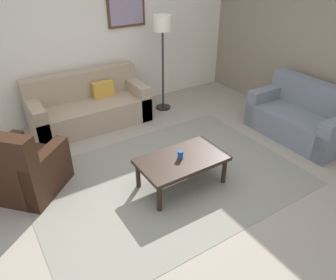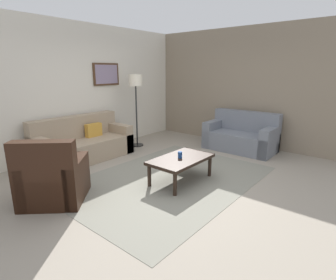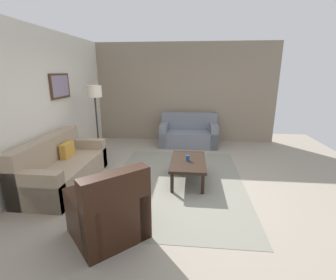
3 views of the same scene
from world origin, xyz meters
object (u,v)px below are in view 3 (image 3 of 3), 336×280
object	(u,v)px
armchair_leather	(110,215)
cup	(188,158)
coffee_table	(188,163)
lamp_standing	(95,99)
framed_artwork	(60,86)
couch_loveseat	(189,134)
couch_main	(60,169)

from	to	relation	value
armchair_leather	cup	size ratio (longest dim) A/B	10.81
coffee_table	lamp_standing	distance (m)	2.60
armchair_leather	framed_artwork	world-z (taller)	framed_artwork
cup	framed_artwork	size ratio (longest dim) A/B	0.15
armchair_leather	cup	bearing A→B (deg)	-28.07
couch_loveseat	lamp_standing	world-z (taller)	lamp_standing
armchair_leather	coffee_table	distance (m)	1.96
couch_loveseat	cup	size ratio (longest dim) A/B	14.90
couch_loveseat	lamp_standing	xyz separation A→B (m)	(-1.34, 2.10, 1.11)
coffee_table	cup	bearing A→B (deg)	151.30
couch_loveseat	armchair_leather	bearing A→B (deg)	167.77
couch_loveseat	lamp_standing	size ratio (longest dim) A/B	0.91
cup	armchair_leather	bearing A→B (deg)	151.93
cup	lamp_standing	xyz separation A→B (m)	(1.07, 2.12, 0.95)
couch_main	couch_loveseat	xyz separation A→B (m)	(2.75, -2.28, -0.00)
couch_loveseat	coffee_table	distance (m)	2.39
couch_main	coffee_table	bearing A→B (deg)	-81.08
couch_main	framed_artwork	bearing A→B (deg)	20.96
armchair_leather	lamp_standing	size ratio (longest dim) A/B	0.66
armchair_leather	lamp_standing	distance (m)	3.23
couch_main	armchair_leather	xyz separation A→B (m)	(-1.37, -1.39, 0.01)
couch_main	lamp_standing	size ratio (longest dim) A/B	1.14
couch_main	couch_loveseat	size ratio (longest dim) A/B	1.25
couch_main	cup	size ratio (longest dim) A/B	18.70
armchair_leather	framed_artwork	bearing A→B (deg)	36.69
cup	lamp_standing	bearing A→B (deg)	63.27
couch_loveseat	lamp_standing	bearing A→B (deg)	122.48
couch_main	cup	xyz separation A→B (m)	(0.35, -2.30, 0.16)
cup	framed_artwork	xyz separation A→B (m)	(0.69, 2.70, 1.25)
coffee_table	lamp_standing	size ratio (longest dim) A/B	0.64
couch_main	armchair_leather	size ratio (longest dim) A/B	1.73
armchair_leather	coffee_table	size ratio (longest dim) A/B	1.03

